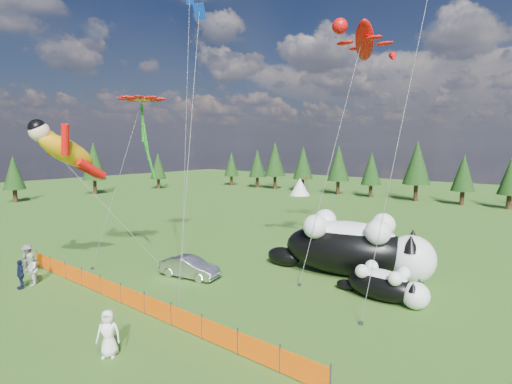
# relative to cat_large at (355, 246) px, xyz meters

# --- Properties ---
(ground) EXTENTS (160.00, 160.00, 0.00)m
(ground) POSITION_rel_cat_large_xyz_m (-6.29, -8.70, -1.83)
(ground) COLOR #0D370A
(ground) RESTS_ON ground
(safety_fence) EXTENTS (22.06, 0.06, 1.10)m
(safety_fence) POSITION_rel_cat_large_xyz_m (-6.29, -11.70, -1.32)
(safety_fence) COLOR #262626
(safety_fence) RESTS_ON ground
(tree_line) EXTENTS (90.00, 4.00, 8.00)m
(tree_line) POSITION_rel_cat_large_xyz_m (-6.29, 36.30, 2.17)
(tree_line) COLOR black
(tree_line) RESTS_ON ground
(festival_tents) EXTENTS (50.00, 3.20, 2.80)m
(festival_tents) POSITION_rel_cat_large_xyz_m (4.71, 31.30, -0.43)
(festival_tents) COLOR white
(festival_tents) RESTS_ON ground
(cat_large) EXTENTS (10.50, 5.56, 3.84)m
(cat_large) POSITION_rel_cat_large_xyz_m (0.00, 0.00, 0.00)
(cat_large) COLOR black
(cat_large) RESTS_ON ground
(cat_small) EXTENTS (5.10, 1.97, 1.84)m
(cat_small) POSITION_rel_cat_large_xyz_m (3.07, -2.82, -0.95)
(cat_small) COLOR black
(cat_small) RESTS_ON ground
(car) EXTENTS (4.00, 2.09, 1.26)m
(car) POSITION_rel_cat_large_xyz_m (-7.64, -6.76, -1.20)
(car) COLOR silver
(car) RESTS_ON ground
(spectator_a) EXTENTS (0.60, 0.43, 1.53)m
(spectator_a) POSITION_rel_cat_large_xyz_m (-16.72, -12.67, -1.06)
(spectator_a) COLOR #5A5A5F
(spectator_a) RESTS_ON ground
(spectator_b) EXTENTS (1.07, 0.95, 1.89)m
(spectator_b) POSITION_rel_cat_large_xyz_m (-13.72, -13.46, -0.88)
(spectator_b) COLOR white
(spectator_b) RESTS_ON ground
(spectator_c) EXTENTS (1.02, 0.59, 1.66)m
(spectator_c) POSITION_rel_cat_large_xyz_m (-13.60, -14.08, -0.99)
(spectator_c) COLOR #141937
(spectator_c) RESTS_ON ground
(spectator_d) EXTENTS (1.36, 0.91, 1.94)m
(spectator_d) POSITION_rel_cat_large_xyz_m (-15.85, -12.80, -0.86)
(spectator_d) COLOR #5A5A5F
(spectator_d) RESTS_ON ground
(spectator_e) EXTENTS (1.06, 1.04, 1.84)m
(spectator_e) POSITION_rel_cat_large_xyz_m (-3.06, -14.90, -0.91)
(spectator_e) COLOR white
(spectator_e) RESTS_ON ground
(superhero_kite) EXTENTS (7.87, 6.27, 10.88)m
(superhero_kite) POSITION_rel_cat_large_xyz_m (-14.41, -10.65, 5.85)
(superhero_kite) COLOR #E19D0B
(superhero_kite) RESTS_ON ground
(gecko_kite) EXTENTS (5.51, 10.51, 16.74)m
(gecko_kite) POSITION_rel_cat_large_xyz_m (-1.15, 3.02, 13.01)
(gecko_kite) COLOR red
(gecko_kite) RESTS_ON ground
(flower_kite) EXTENTS (3.45, 4.79, 11.46)m
(flower_kite) POSITION_rel_cat_large_xyz_m (-12.06, -6.71, 9.07)
(flower_kite) COLOR red
(flower_kite) RESTS_ON ground
(diamond_kite_a) EXTENTS (3.57, 4.14, 18.73)m
(diamond_kite_a) POSITION_rel_cat_large_xyz_m (-10.50, -3.86, 14.99)
(diamond_kite_a) COLOR #0B35AD
(diamond_kite_a) RESTS_ON ground
(diamond_kite_c) EXTENTS (2.48, 3.77, 15.67)m
(diamond_kite_c) POSITION_rel_cat_large_xyz_m (-4.97, -8.18, 12.34)
(diamond_kite_c) COLOR #0B35AD
(diamond_kite_c) RESTS_ON ground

